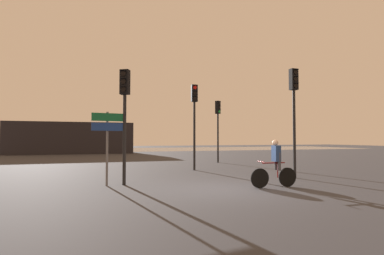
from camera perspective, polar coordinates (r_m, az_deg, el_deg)
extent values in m
plane|color=#333338|center=(9.95, 6.47, -11.68)|extent=(120.00, 120.00, 0.00)
cube|color=slate|center=(46.11, -13.24, -4.13)|extent=(80.00, 16.00, 0.01)
cube|color=black|center=(35.96, -21.87, -1.88)|extent=(13.02, 4.00, 3.44)
cylinder|color=black|center=(20.89, 4.96, -2.02)|extent=(0.12, 0.12, 3.39)
cube|color=black|center=(21.01, 4.94, 3.84)|extent=(0.40, 0.36, 0.90)
cylinder|color=black|center=(20.95, 5.23, 4.66)|extent=(0.18, 0.12, 0.19)
cube|color=black|center=(20.95, 5.27, 4.96)|extent=(0.22, 0.20, 0.02)
cylinder|color=black|center=(20.92, 5.23, 3.87)|extent=(0.18, 0.12, 0.19)
cube|color=black|center=(20.92, 5.27, 4.17)|extent=(0.22, 0.20, 0.02)
cylinder|color=green|center=(20.89, 5.23, 3.08)|extent=(0.18, 0.12, 0.19)
cube|color=black|center=(20.89, 5.27, 3.38)|extent=(0.22, 0.20, 0.02)
cylinder|color=black|center=(13.36, 18.91, -1.13)|extent=(0.12, 0.12, 3.72)
cube|color=black|center=(13.59, 18.79, 8.66)|extent=(0.32, 0.25, 0.90)
cylinder|color=black|center=(13.55, 19.13, 9.96)|extent=(0.19, 0.03, 0.19)
cube|color=black|center=(13.56, 19.18, 10.43)|extent=(0.19, 0.12, 0.02)
cylinder|color=black|center=(13.49, 19.15, 8.75)|extent=(0.19, 0.03, 0.19)
cube|color=black|center=(13.50, 19.20, 9.22)|extent=(0.19, 0.12, 0.02)
cylinder|color=black|center=(13.44, 19.16, 7.54)|extent=(0.19, 0.03, 0.19)
cube|color=black|center=(13.44, 19.21, 8.01)|extent=(0.19, 0.12, 0.02)
cylinder|color=black|center=(15.77, 0.45, -1.59)|extent=(0.12, 0.12, 3.61)
cube|color=black|center=(15.95, 0.45, 6.54)|extent=(0.34, 0.27, 0.90)
cylinder|color=red|center=(15.87, 0.56, 7.64)|extent=(0.19, 0.05, 0.19)
cube|color=black|center=(15.87, 0.58, 8.05)|extent=(0.20, 0.14, 0.02)
cylinder|color=black|center=(15.82, 0.56, 6.61)|extent=(0.19, 0.05, 0.19)
cube|color=black|center=(15.82, 0.58, 7.01)|extent=(0.20, 0.14, 0.02)
cylinder|color=black|center=(15.78, 0.56, 5.57)|extent=(0.19, 0.05, 0.19)
cube|color=black|center=(15.78, 0.58, 5.97)|extent=(0.20, 0.14, 0.02)
cylinder|color=black|center=(11.02, -12.75, -2.23)|extent=(0.12, 0.12, 3.25)
cube|color=black|center=(11.21, -12.66, 8.43)|extent=(0.40, 0.37, 0.90)
cylinder|color=black|center=(11.15, -12.93, 10.02)|extent=(0.18, 0.12, 0.19)
cube|color=black|center=(11.15, -12.97, 10.59)|extent=(0.22, 0.20, 0.02)
cylinder|color=black|center=(11.09, -12.94, 8.55)|extent=(0.18, 0.12, 0.19)
cube|color=black|center=(11.09, -12.98, 9.13)|extent=(0.22, 0.20, 0.02)
cylinder|color=black|center=(11.04, -12.96, 7.07)|extent=(0.18, 0.12, 0.19)
cube|color=black|center=(11.04, -12.99, 7.65)|extent=(0.22, 0.20, 0.02)
cylinder|color=slate|center=(10.96, -15.87, -3.90)|extent=(0.08, 0.08, 2.60)
cube|color=#116038|center=(10.93, -15.75, 1.92)|extent=(1.09, 0.20, 0.28)
cube|color=navy|center=(10.91, -15.77, 0.14)|extent=(1.09, 0.20, 0.28)
cylinder|color=black|center=(10.37, 12.79, -9.41)|extent=(0.66, 0.07, 0.66)
cylinder|color=black|center=(10.91, 17.71, -9.00)|extent=(0.66, 0.07, 0.66)
cylinder|color=maroon|center=(10.58, 15.29, -6.52)|extent=(0.84, 0.08, 0.04)
cylinder|color=maroon|center=(10.68, 16.00, -7.69)|extent=(0.04, 0.04, 0.55)
cylinder|color=maroon|center=(10.34, 13.01, -6.37)|extent=(0.05, 0.46, 0.03)
cylinder|color=#3F3F47|center=(10.74, 15.70, -6.18)|extent=(0.11, 0.11, 0.60)
cylinder|color=#3F3F47|center=(10.57, 16.27, -6.25)|extent=(0.11, 0.11, 0.60)
cube|color=navy|center=(10.61, 15.74, -4.77)|extent=(0.21, 0.31, 0.54)
sphere|color=beige|center=(10.59, 15.58, -2.78)|extent=(0.20, 0.20, 0.20)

